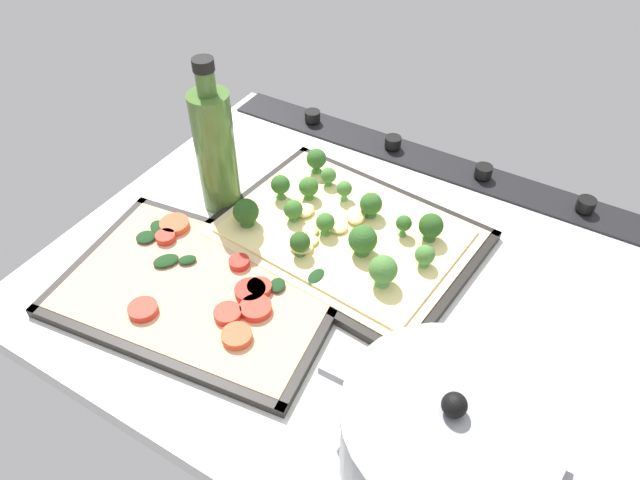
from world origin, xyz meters
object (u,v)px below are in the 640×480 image
Objects in this scene: baking_tray_front at (345,238)px; veggie_pizza_back at (203,287)px; cooking_pot at (444,440)px; oil_bottle at (215,148)px; broccoli_pizza at (343,229)px; baking_tray_back at (201,291)px.

veggie_pizza_back reaches higher than baking_tray_front.
oil_bottle reaches higher than cooking_pot.
veggie_pizza_back is at bearing -10.14° from cooking_pot.
veggie_pizza_back is at bearing 59.41° from broccoli_pizza.
baking_tray_front and baking_tray_back have the same top height.
cooking_pot is 50.77cm from oil_bottle.
baking_tray_back is at bearing 59.31° from broccoli_pizza.
cooking_pot reaches higher than broccoli_pizza.
baking_tray_front is 1.40× the size of cooking_pot.
veggie_pizza_back is at bearing -126.99° from baking_tray_back.
oil_bottle is at bearing 6.31° from broccoli_pizza.
oil_bottle is at bearing -60.46° from veggie_pizza_back.
baking_tray_back is (11.09, 18.68, -1.70)cm from broccoli_pizza.
baking_tray_back is at bearing 58.62° from baking_tray_front.
oil_bottle reaches higher than baking_tray_back.
cooking_pot is at bearing 170.30° from baking_tray_back.
oil_bottle is (45.20, -22.65, 4.71)cm from cooking_pot.
baking_tray_back is 1.07× the size of veggie_pizza_back.
oil_bottle is (20.44, 2.29, 9.74)cm from baking_tray_front.
veggie_pizza_back is (11.25, 18.51, 0.75)cm from baking_tray_front.
broccoli_pizza is 21.79cm from baking_tray_back.
cooking_pot is at bearing 135.28° from broccoli_pizza.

